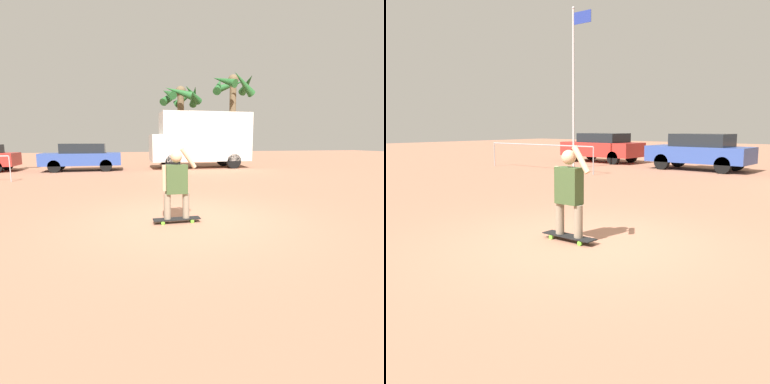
{
  "view_description": "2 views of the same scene",
  "coord_description": "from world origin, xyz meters",
  "views": [
    {
      "loc": [
        -1.36,
        -5.96,
        1.65
      ],
      "look_at": [
        0.13,
        0.14,
        0.58
      ],
      "focal_mm": 28.0,
      "sensor_mm": 36.0,
      "label": 1
    },
    {
      "loc": [
        4.07,
        -5.15,
        1.82
      ],
      "look_at": [
        -0.4,
        0.27,
        0.73
      ],
      "focal_mm": 40.0,
      "sensor_mm": 36.0,
      "label": 2
    }
  ],
  "objects": [
    {
      "name": "person_skateboarder",
      "position": [
        -0.26,
        -0.13,
        0.85
      ],
      "size": [
        0.7,
        0.23,
        1.44
      ],
      "color": "gray",
      "rests_on": "skateboard"
    },
    {
      "name": "skateboard",
      "position": [
        -0.25,
        -0.13,
        0.08
      ],
      "size": [
        0.96,
        0.24,
        0.09
      ],
      "color": "black",
      "rests_on": "ground_plane"
    },
    {
      "name": "camper_van",
      "position": [
        3.68,
        11.99,
        1.81
      ],
      "size": [
        6.04,
        2.09,
        3.34
      ],
      "color": "black",
      "rests_on": "ground_plane"
    },
    {
      "name": "palm_tree_center_background",
      "position": [
        3.42,
        17.32,
        4.64
      ],
      "size": [
        3.39,
        3.38,
        5.83
      ],
      "color": "brown",
      "rests_on": "ground_plane"
    },
    {
      "name": "palm_tree_near_van",
      "position": [
        7.67,
        17.28,
        5.42
      ],
      "size": [
        3.44,
        3.47,
        6.94
      ],
      "color": "brown",
      "rests_on": "ground_plane"
    },
    {
      "name": "parked_car_blue",
      "position": [
        -3.32,
        11.74,
        0.79
      ],
      "size": [
        4.22,
        1.71,
        1.5
      ],
      "color": "black",
      "rests_on": "ground_plane"
    },
    {
      "name": "ground_plane",
      "position": [
        0.0,
        0.0,
        0.0
      ],
      "size": [
        80.0,
        80.0,
        0.0
      ],
      "primitive_type": "plane",
      "color": "#A36B51"
    }
  ]
}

